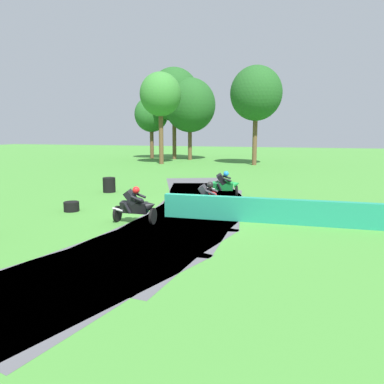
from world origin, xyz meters
TOP-DOWN VIEW (x-y plane):
  - ground_plane at (0.00, 0.00)m, footprint 120.00×120.00m
  - track_asphalt at (-0.61, -0.00)m, footprint 6.95×24.30m
  - safety_barrier at (5.54, 0.04)m, footprint 12.88×0.40m
  - motorcycle_lead_black at (-1.55, -1.39)m, footprint 1.68×0.70m
  - motorcycle_chase_red at (0.70, 0.54)m, footprint 1.68×0.71m
  - motorcycle_trailing_green at (0.55, 4.59)m, footprint 1.72×1.09m
  - tire_stack_mid_a at (-5.00, -0.24)m, footprint 0.63×0.63m
  - tire_stack_mid_b at (-5.78, 4.50)m, footprint 0.67×0.67m
  - tree_far_left at (-9.55, 27.22)m, footprint 5.64×5.64m
  - tree_far_right at (-7.57, 26.76)m, footprint 5.63×5.63m
  - tree_mid_rise at (0.10, 22.42)m, footprint 4.83×4.83m
  - tree_behind_barrier at (-12.51, 27.67)m, footprint 3.89×3.89m
  - tree_distant at (-8.90, 21.12)m, footprint 4.00×4.00m

SIDE VIEW (x-z plane):
  - ground_plane at x=0.00m, z-range 0.00..0.00m
  - track_asphalt at x=-0.61m, z-range 0.00..0.01m
  - tire_stack_mid_a at x=-5.00m, z-range 0.00..0.40m
  - tire_stack_mid_b at x=-5.78m, z-range 0.00..0.80m
  - safety_barrier at x=5.54m, z-range 0.00..0.90m
  - motorcycle_trailing_green at x=0.55m, z-range -0.07..1.36m
  - motorcycle_chase_red at x=0.70m, z-range -0.06..1.37m
  - motorcycle_lead_black at x=-1.55m, z-range -0.06..1.37m
  - tree_behind_barrier at x=-12.51m, z-range 1.50..8.66m
  - tree_far_right at x=-7.57m, z-range 1.52..10.50m
  - tree_distant at x=-8.90m, z-range 2.25..11.08m
  - tree_mid_rise at x=0.10m, z-range 2.05..11.30m
  - tree_far_left at x=-9.55m, z-range 2.12..12.34m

